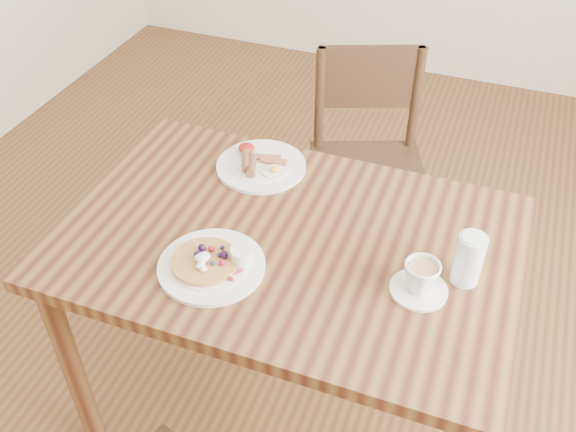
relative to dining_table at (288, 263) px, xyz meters
The scene contains 7 objects.
ground 0.65m from the dining_table, ahead, with size 5.00×5.00×0.00m, color #533117.
dining_table is the anchor object (origin of this frame).
chair_far 0.80m from the dining_table, 88.09° to the left, with size 0.54×0.54×0.88m.
pancake_plate 0.25m from the dining_table, 127.36° to the right, with size 0.27×0.27×0.06m.
breakfast_plate 0.34m from the dining_table, 126.06° to the left, with size 0.27×0.27×0.04m.
teacup_saucer 0.40m from the dining_table, 11.34° to the right, with size 0.14×0.14×0.09m.
water_glass 0.49m from the dining_table, ahead, with size 0.07×0.07×0.14m, color silver.
Camera 1 is at (0.44, -1.18, 1.89)m, focal length 40.00 mm.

